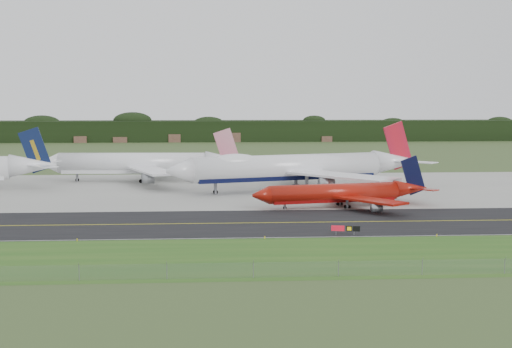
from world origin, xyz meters
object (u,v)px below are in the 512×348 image
Objects in this scene: taxiway_sign at (345,229)px; jet_ba_747 at (296,167)px; jet_star_tail at (143,164)px; jet_red_737 at (343,193)px.

jet_ba_747 is at bearing 91.28° from taxiway_sign.
taxiway_sign is (44.67, -87.55, -4.16)m from jet_star_tail.
jet_red_737 is at bearing -46.65° from jet_star_tail.
jet_star_tail is 98.38m from taxiway_sign.
taxiway_sign is (1.43, -63.90, -5.08)m from jet_ba_747.
jet_ba_747 reaches higher than jet_red_737.
taxiway_sign is at bearing -62.97° from jet_star_tail.
jet_ba_747 is at bearing 103.81° from jet_red_737.
jet_ba_747 is 1.18× the size of jet_star_tail.
jet_star_tail is (-50.61, 53.60, 2.19)m from jet_red_737.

